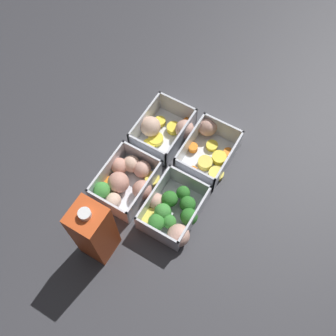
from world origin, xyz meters
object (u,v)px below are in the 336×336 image
object	(u,v)px
container_near_right	(209,147)
juice_carton	(94,232)
container_far_right	(164,130)
container_near_left	(172,213)
container_far_left	(126,181)

from	to	relation	value
container_near_right	juice_carton	size ratio (longest dim) A/B	0.87
container_far_right	juice_carton	size ratio (longest dim) A/B	0.78
container_near_left	container_near_right	distance (m)	0.20
container_near_left	juice_carton	world-z (taller)	juice_carton
container_near_left	container_far_left	distance (m)	0.14
container_near_left	container_near_right	bearing A→B (deg)	3.30
container_near_left	juice_carton	bearing A→B (deg)	142.68
container_near_left	container_far_right	distance (m)	0.23
container_near_left	container_far_left	xyz separation A→B (m)	(0.02, 0.14, -0.00)
container_far_left	container_far_right	distance (m)	0.17
container_near_right	juice_carton	distance (m)	0.35
container_near_right	container_far_right	xyz separation A→B (m)	(-0.01, 0.12, 0.00)
container_far_right	juice_carton	world-z (taller)	juice_carton
container_near_right	container_far_right	world-z (taller)	same
container_near_left	container_far_left	bearing A→B (deg)	82.99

